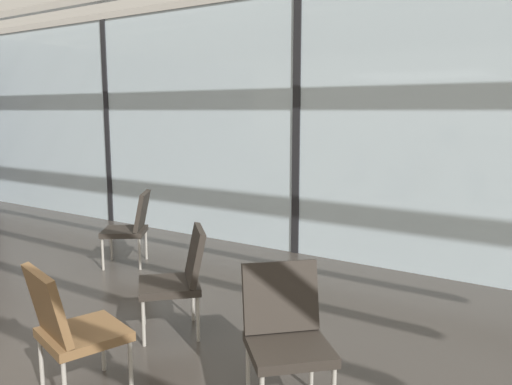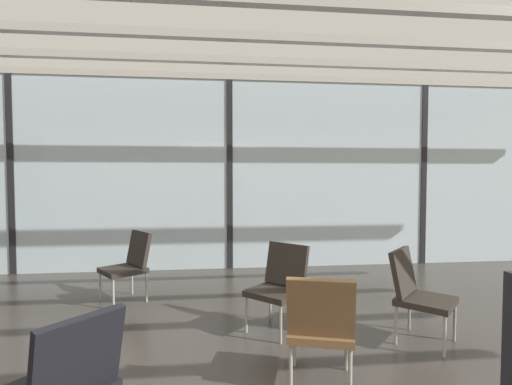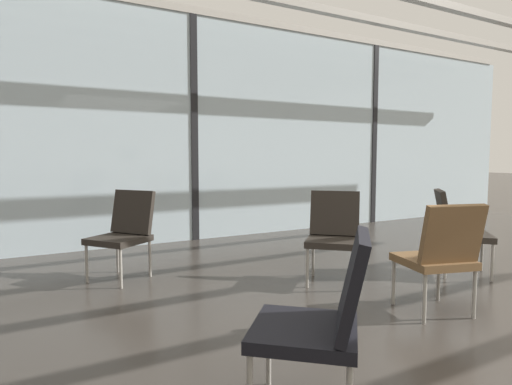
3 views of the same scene
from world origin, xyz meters
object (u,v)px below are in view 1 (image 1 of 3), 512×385
at_px(lounge_chair_3, 132,224).
at_px(lounge_chair_5, 180,274).
at_px(lounge_chair_4, 69,324).
at_px(lounge_chair_1, 285,328).
at_px(parked_airplane, 387,101).

distance_m(lounge_chair_3, lounge_chair_5, 2.07).
bearing_deg(lounge_chair_4, lounge_chair_5, -68.59).
distance_m(lounge_chair_1, lounge_chair_4, 1.35).
bearing_deg(lounge_chair_4, parked_airplane, -65.23).
distance_m(parked_airplane, lounge_chair_5, 8.55).
xyz_separation_m(lounge_chair_1, lounge_chair_4, (-1.15, -0.70, 0.00)).
relative_size(lounge_chair_3, lounge_chair_4, 1.00).
height_order(lounge_chair_1, lounge_chair_3, same).
distance_m(parked_airplane, lounge_chair_4, 9.66).
height_order(lounge_chair_1, lounge_chair_4, same).
xyz_separation_m(lounge_chair_3, lounge_chair_5, (1.75, -1.10, 0.00)).
xyz_separation_m(lounge_chair_1, lounge_chair_5, (-1.25, 0.43, 0.00)).
bearing_deg(lounge_chair_1, lounge_chair_5, 115.70).
distance_m(lounge_chair_1, lounge_chair_5, 1.33).
bearing_deg(parked_airplane, lounge_chair_1, -73.48).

